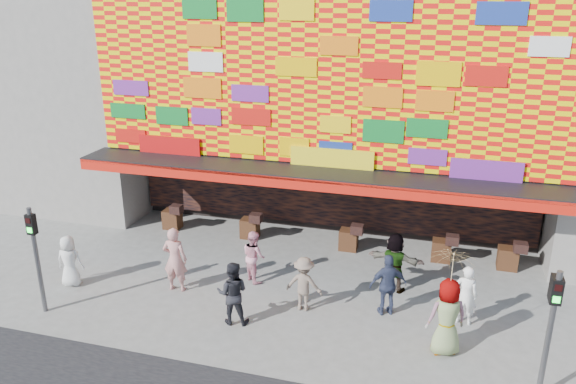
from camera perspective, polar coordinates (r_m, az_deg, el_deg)
name	(u,v)px	position (r m, az deg, el deg)	size (l,w,h in m)	color
ground	(280,316)	(15.32, -0.79, -12.51)	(90.00, 90.00, 0.00)	slate
shop_building	(344,76)	(21.13, 5.70, 11.61)	(15.20, 9.40, 10.00)	gray
neighbor_left	(39,46)	(26.51, -23.99, 13.36)	(11.00, 8.00, 12.00)	gray
signal_left	(35,249)	(16.07, -24.29, -5.26)	(0.22, 0.20, 3.00)	#59595B
signal_right	(551,322)	(12.81, 25.18, -11.83)	(0.22, 0.20, 3.00)	#59595B
ped_a	(70,261)	(17.62, -21.31, -6.54)	(0.76, 0.49, 1.55)	silver
ped_b	(175,259)	(16.41, -11.41, -6.72)	(0.71, 0.46, 1.94)	tan
ped_c	(233,293)	(14.71, -5.65, -10.17)	(0.83, 0.65, 1.71)	black
ped_d	(304,284)	(15.25, 1.63, -9.31)	(0.99, 0.57, 1.54)	#7B6859
ped_e	(388,285)	(15.23, 10.12, -9.28)	(1.01, 0.42, 1.73)	#2F3753
ped_f	(394,262)	(16.39, 10.77, -7.05)	(1.64, 0.52, 1.77)	gray
ped_g	(447,317)	(13.98, 15.85, -12.13)	(0.94, 0.61, 1.92)	gray
ped_h	(465,295)	(15.32, 17.58, -9.97)	(0.60, 0.39, 1.63)	white
ped_i	(254,256)	(16.74, -3.48, -6.50)	(0.76, 0.59, 1.57)	pink
parasol	(452,271)	(13.40, 16.33, -7.70)	(1.12, 1.14, 1.90)	#FFE2A0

